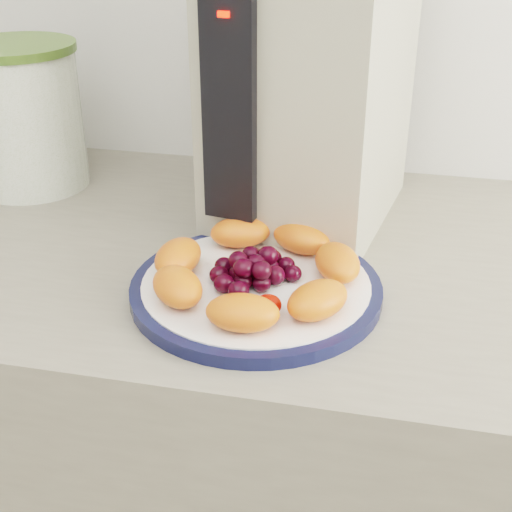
# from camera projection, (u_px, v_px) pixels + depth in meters

# --- Properties ---
(counter) EXTENTS (3.50, 0.60, 0.90)m
(counter) POSITION_uv_depth(u_px,v_px,m) (221.00, 492.00, 1.14)
(counter) COLOR gray
(counter) RESTS_ON floor
(cabinet_face) EXTENTS (3.48, 0.58, 0.84)m
(cabinet_face) POSITION_uv_depth(u_px,v_px,m) (222.00, 505.00, 1.15)
(cabinet_face) COLOR #986949
(cabinet_face) RESTS_ON floor
(plate_rim) EXTENTS (0.28, 0.28, 0.01)m
(plate_rim) POSITION_uv_depth(u_px,v_px,m) (256.00, 289.00, 0.80)
(plate_rim) COLOR #12183B
(plate_rim) RESTS_ON counter
(plate_face) EXTENTS (0.26, 0.26, 0.02)m
(plate_face) POSITION_uv_depth(u_px,v_px,m) (256.00, 288.00, 0.80)
(plate_face) COLOR white
(plate_face) RESTS_ON counter
(canister) EXTENTS (0.20, 0.20, 0.20)m
(canister) POSITION_uv_depth(u_px,v_px,m) (25.00, 121.00, 1.05)
(canister) COLOR #4F681F
(canister) RESTS_ON counter
(canister_lid) EXTENTS (0.21, 0.21, 0.01)m
(canister_lid) POSITION_uv_depth(u_px,v_px,m) (13.00, 47.00, 1.00)
(canister_lid) COLOR #4B6727
(canister_lid) RESTS_ON canister
(appliance_body) EXTENTS (0.25, 0.32, 0.36)m
(appliance_body) POSITION_uv_depth(u_px,v_px,m) (314.00, 85.00, 0.92)
(appliance_body) COLOR #A9A58F
(appliance_body) RESTS_ON counter
(appliance_panel) EXTENTS (0.06, 0.03, 0.27)m
(appliance_panel) POSITION_uv_depth(u_px,v_px,m) (230.00, 108.00, 0.81)
(appliance_panel) COLOR black
(appliance_panel) RESTS_ON appliance_body
(appliance_led) EXTENTS (0.01, 0.01, 0.01)m
(appliance_led) POSITION_uv_depth(u_px,v_px,m) (224.00, 14.00, 0.75)
(appliance_led) COLOR #FF0C05
(appliance_led) RESTS_ON appliance_panel
(fruit_plate) EXTENTS (0.24, 0.24, 0.04)m
(fruit_plate) POSITION_uv_depth(u_px,v_px,m) (256.00, 269.00, 0.79)
(fruit_plate) COLOR #F8541F
(fruit_plate) RESTS_ON plate_face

